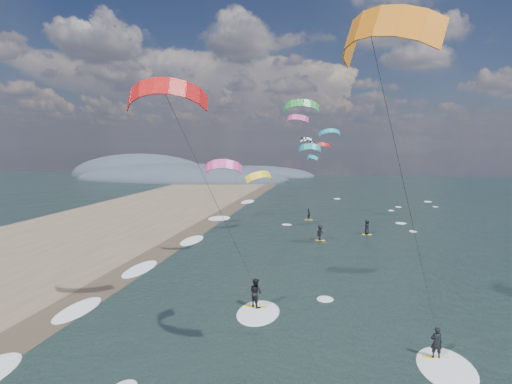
# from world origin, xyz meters

# --- Properties ---
(ground) EXTENTS (260.00, 260.00, 0.00)m
(ground) POSITION_xyz_m (0.00, 0.00, 0.00)
(ground) COLOR black
(ground) RESTS_ON ground
(wet_sand_strip) EXTENTS (3.00, 240.00, 0.00)m
(wet_sand_strip) POSITION_xyz_m (-12.00, 10.00, 0.00)
(wet_sand_strip) COLOR #382D23
(wet_sand_strip) RESTS_ON ground
(coastal_hills) EXTENTS (80.00, 41.00, 15.00)m
(coastal_hills) POSITION_xyz_m (-44.84, 107.86, 0.00)
(coastal_hills) COLOR #3D4756
(coastal_hills) RESTS_ON ground
(kitesurfer_near_a) EXTENTS (7.54, 9.22, 15.26)m
(kitesurfer_near_a) POSITION_xyz_m (6.36, -1.24, 11.16)
(kitesurfer_near_a) COLOR yellow
(kitesurfer_near_a) RESTS_ON ground
(kitesurfer_near_b) EXTENTS (7.23, 8.54, 14.14)m
(kitesurfer_near_b) POSITION_xyz_m (-2.75, 4.09, 9.34)
(kitesurfer_near_b) COLOR yellow
(kitesurfer_near_b) RESTS_ON ground
(far_kitesurfers) EXTENTS (8.31, 13.50, 1.74)m
(far_kitesurfers) POSITION_xyz_m (4.44, 31.86, 0.86)
(far_kitesurfers) COLOR yellow
(far_kitesurfers) RESTS_ON ground
(bg_kite_field) EXTENTS (12.24, 78.05, 9.31)m
(bg_kite_field) POSITION_xyz_m (-0.41, 53.34, 11.06)
(bg_kite_field) COLOR yellow
(bg_kite_field) RESTS_ON ground
(shoreline_surf) EXTENTS (2.40, 79.40, 0.11)m
(shoreline_surf) POSITION_xyz_m (-10.80, 14.75, 0.00)
(shoreline_surf) COLOR white
(shoreline_surf) RESTS_ON ground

